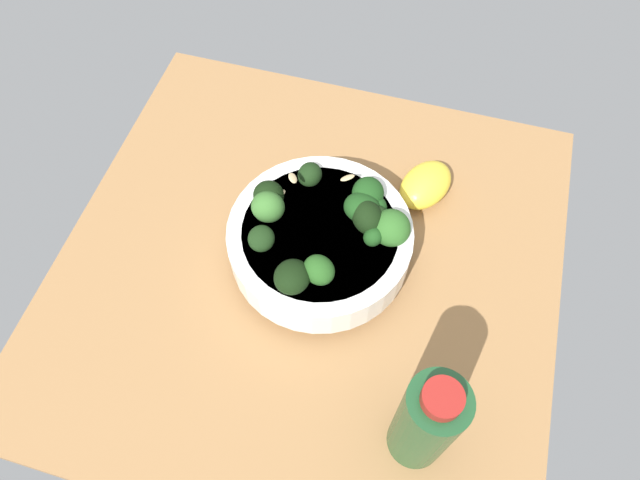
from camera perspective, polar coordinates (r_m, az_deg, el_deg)
ground_plane at (r=72.21cm, az=-1.19°, el=-3.28°), size 59.68×59.68×4.51cm
bowl_of_broccoli at (r=67.03cm, az=0.16°, el=0.28°), size 21.46×21.29×9.66cm
lemon_wedge at (r=75.07cm, az=10.34°, el=5.36°), size 8.48×9.69×4.21cm
bottle_tall at (r=56.26cm, az=10.41°, el=-17.25°), size 5.65×5.65×16.84cm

